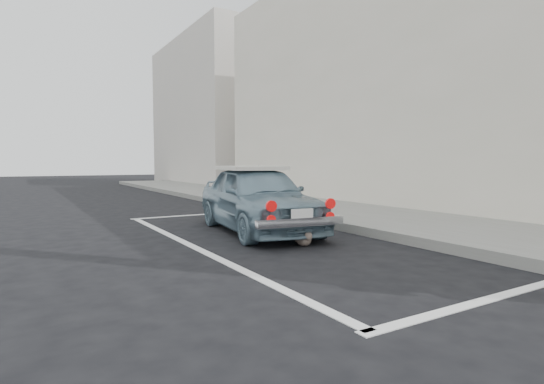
% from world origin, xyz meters
% --- Properties ---
extents(ground, '(80.00, 80.00, 0.00)m').
position_xyz_m(ground, '(0.00, 0.00, 0.00)').
color(ground, black).
rests_on(ground, ground).
extents(sidewalk, '(2.80, 40.00, 0.15)m').
position_xyz_m(sidewalk, '(3.20, 2.00, 0.07)').
color(sidewalk, slate).
rests_on(sidewalk, ground).
extents(shop_building, '(3.50, 18.00, 7.00)m').
position_xyz_m(shop_building, '(6.33, 4.00, 3.49)').
color(shop_building, beige).
rests_on(shop_building, ground).
extents(building_far, '(3.50, 10.00, 8.00)m').
position_xyz_m(building_far, '(6.35, 20.00, 4.00)').
color(building_far, beige).
rests_on(building_far, ground).
extents(pline_rear, '(3.00, 0.12, 0.01)m').
position_xyz_m(pline_rear, '(0.50, -0.50, 0.00)').
color(pline_rear, silver).
rests_on(pline_rear, ground).
extents(pline_front, '(3.00, 0.12, 0.01)m').
position_xyz_m(pline_front, '(0.50, 6.50, 0.00)').
color(pline_front, silver).
rests_on(pline_front, ground).
extents(pline_side, '(0.12, 7.00, 0.01)m').
position_xyz_m(pline_side, '(-0.90, 3.00, 0.00)').
color(pline_side, silver).
rests_on(pline_side, ground).
extents(retro_coupe, '(1.84, 3.58, 1.16)m').
position_xyz_m(retro_coupe, '(0.56, 3.78, 0.59)').
color(retro_coupe, gray).
rests_on(retro_coupe, ground).
extents(cat, '(0.23, 0.44, 0.24)m').
position_xyz_m(cat, '(0.49, 2.29, 0.11)').
color(cat, brown).
rests_on(cat, ground).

